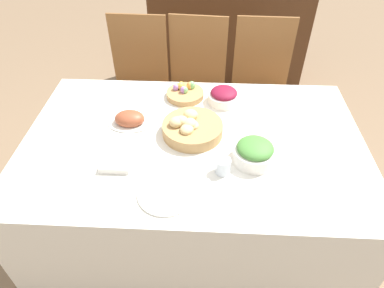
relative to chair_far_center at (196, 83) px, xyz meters
The scene contains 17 objects.
ground_plane 1.04m from the chair_far_center, 88.60° to the right, with size 12.00×12.00×0.00m, color #7F664C.
dining_table 0.91m from the chair_far_center, 88.60° to the right, with size 1.75×1.11×0.74m.
chair_far_center is the anchor object (origin of this frame).
chair_far_right 0.48m from the chair_far_center, ahead, with size 0.43×0.43×0.99m.
chair_far_left 0.43m from the chair_far_center, behind, with size 0.44×0.44×0.99m.
sideboard 1.06m from the chair_far_center, 75.24° to the left, with size 1.48×0.44×0.96m.
bread_basket 0.89m from the chair_far_center, 89.36° to the right, with size 0.31×0.31×0.11m.
egg_basket 0.56m from the chair_far_center, 95.21° to the right, with size 0.22×0.22×0.08m.
ham_platter 0.88m from the chair_far_center, 112.65° to the right, with size 0.25×0.17×0.08m.
beet_salad_bowl 0.64m from the chair_far_center, 71.81° to the right, with size 0.18×0.18×0.09m.
green_salad_bowl 1.12m from the chair_far_center, 73.03° to the right, with size 0.20×0.20×0.11m.
dinner_plate 1.29m from the chair_far_center, 93.52° to the right, with size 0.25×0.25×0.01m.
fork 1.31m from the chair_far_center, 100.16° to the right, with size 0.02×0.19×0.00m.
knife 1.29m from the chair_far_center, 86.79° to the right, with size 0.02×0.19×0.00m.
spoon 1.29m from the chair_far_center, 85.45° to the right, with size 0.02×0.19×0.00m.
drinking_cup 1.16m from the chair_far_center, 81.46° to the right, with size 0.07×0.07×0.08m.
butter_dish 1.19m from the chair_far_center, 106.43° to the right, with size 0.14×0.09×0.03m.
Camera 1 is at (0.06, -1.33, 1.88)m, focal length 32.00 mm.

